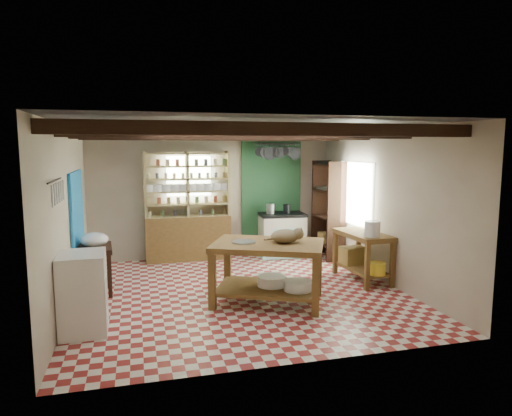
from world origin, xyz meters
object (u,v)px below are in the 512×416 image
object	(u,v)px
stove	(282,235)
cat	(285,236)
prep_table	(96,270)
right_counter	(362,256)
white_cabinet	(83,293)
work_table	(268,273)

from	to	relation	value
stove	cat	size ratio (longest dim) A/B	2.14
prep_table	right_counter	xyz separation A→B (m)	(4.38, -0.45, 0.04)
white_cabinet	right_counter	world-z (taller)	white_cabinet
stove	prep_table	xyz separation A→B (m)	(-3.59, -1.59, -0.08)
cat	prep_table	bearing A→B (deg)	171.74
work_table	cat	bearing A→B (deg)	11.31
prep_table	stove	bearing A→B (deg)	19.76
white_cabinet	cat	bearing A→B (deg)	6.91
cat	stove	bearing A→B (deg)	87.78
work_table	prep_table	bearing A→B (deg)	-179.14
right_counter	work_table	bearing A→B (deg)	-164.31
work_table	prep_table	distance (m)	2.73
prep_table	white_cabinet	xyz separation A→B (m)	(-0.02, -1.57, 0.12)
work_table	right_counter	distance (m)	2.00
work_table	stove	world-z (taller)	stove
work_table	white_cabinet	distance (m)	2.55
work_table	right_counter	xyz separation A→B (m)	(1.89, 0.66, -0.03)
stove	prep_table	size ratio (longest dim) A/B	1.25
stove	right_counter	size ratio (longest dim) A/B	0.80
work_table	stove	distance (m)	2.92
stove	right_counter	world-z (taller)	stove
right_counter	stove	bearing A→B (deg)	107.44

